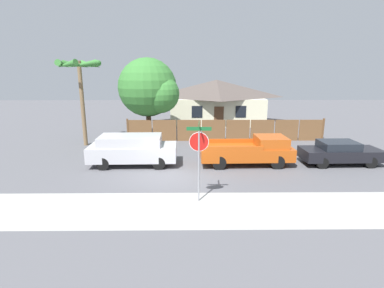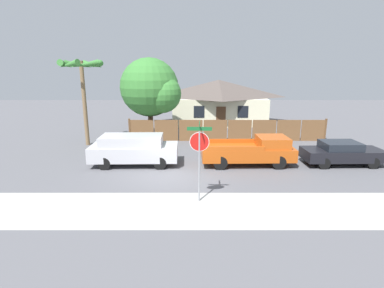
{
  "view_description": "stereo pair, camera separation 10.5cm",
  "coord_description": "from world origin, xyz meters",
  "px_view_note": "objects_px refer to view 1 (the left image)",
  "views": [
    {
      "loc": [
        0.9,
        -14.45,
        5.36
      ],
      "look_at": [
        1.06,
        0.64,
        1.6
      ],
      "focal_mm": 28.0,
      "sensor_mm": 36.0,
      "label": 1
    },
    {
      "loc": [
        1.01,
        -14.45,
        5.36
      ],
      "look_at": [
        1.06,
        0.64,
        1.6
      ],
      "focal_mm": 28.0,
      "sensor_mm": 36.0,
      "label": 2
    }
  ],
  "objects_px": {
    "palm_tree": "(80,72)",
    "parked_sedan": "(340,152)",
    "stop_sign": "(199,148)",
    "house": "(216,101)",
    "red_suv": "(132,149)",
    "oak_tree": "(150,89)",
    "orange_pickup": "(250,151)"
  },
  "relations": [
    {
      "from": "oak_tree",
      "to": "parked_sedan",
      "type": "distance_m",
      "value": 14.04
    },
    {
      "from": "house",
      "to": "stop_sign",
      "type": "distance_m",
      "value": 19.47
    },
    {
      "from": "palm_tree",
      "to": "red_suv",
      "type": "relative_size",
      "value": 1.21
    },
    {
      "from": "palm_tree",
      "to": "parked_sedan",
      "type": "relative_size",
      "value": 1.35
    },
    {
      "from": "parked_sedan",
      "to": "stop_sign",
      "type": "relative_size",
      "value": 1.34
    },
    {
      "from": "oak_tree",
      "to": "stop_sign",
      "type": "distance_m",
      "value": 12.54
    },
    {
      "from": "house",
      "to": "oak_tree",
      "type": "height_order",
      "value": "oak_tree"
    },
    {
      "from": "orange_pickup",
      "to": "parked_sedan",
      "type": "xyz_separation_m",
      "value": [
        5.23,
        -0.01,
        -0.11
      ]
    },
    {
      "from": "red_suv",
      "to": "orange_pickup",
      "type": "relative_size",
      "value": 0.95
    },
    {
      "from": "house",
      "to": "red_suv",
      "type": "distance_m",
      "value": 15.65
    },
    {
      "from": "oak_tree",
      "to": "red_suv",
      "type": "bearing_deg",
      "value": -91.94
    },
    {
      "from": "red_suv",
      "to": "stop_sign",
      "type": "bearing_deg",
      "value": -54.9
    },
    {
      "from": "oak_tree",
      "to": "parked_sedan",
      "type": "relative_size",
      "value": 1.4
    },
    {
      "from": "oak_tree",
      "to": "parked_sedan",
      "type": "xyz_separation_m",
      "value": [
        11.73,
        -7.02,
        -3.19
      ]
    },
    {
      "from": "house",
      "to": "parked_sedan",
      "type": "relative_size",
      "value": 2.2
    },
    {
      "from": "house",
      "to": "red_suv",
      "type": "bearing_deg",
      "value": -112.86
    },
    {
      "from": "house",
      "to": "orange_pickup",
      "type": "height_order",
      "value": "house"
    },
    {
      "from": "stop_sign",
      "to": "house",
      "type": "bearing_deg",
      "value": 85.56
    },
    {
      "from": "palm_tree",
      "to": "orange_pickup",
      "type": "xyz_separation_m",
      "value": [
        11.03,
        -4.71,
        -4.37
      ]
    },
    {
      "from": "red_suv",
      "to": "parked_sedan",
      "type": "height_order",
      "value": "red_suv"
    },
    {
      "from": "red_suv",
      "to": "parked_sedan",
      "type": "relative_size",
      "value": 1.11
    },
    {
      "from": "red_suv",
      "to": "stop_sign",
      "type": "xyz_separation_m",
      "value": [
        3.64,
        -4.94,
        1.35
      ]
    },
    {
      "from": "stop_sign",
      "to": "palm_tree",
      "type": "bearing_deg",
      "value": 132.1
    },
    {
      "from": "palm_tree",
      "to": "orange_pickup",
      "type": "bearing_deg",
      "value": -23.1
    },
    {
      "from": "oak_tree",
      "to": "orange_pickup",
      "type": "relative_size",
      "value": 1.19
    },
    {
      "from": "oak_tree",
      "to": "parked_sedan",
      "type": "bearing_deg",
      "value": -30.9
    },
    {
      "from": "red_suv",
      "to": "parked_sedan",
      "type": "xyz_separation_m",
      "value": [
        11.97,
        -0.0,
        -0.23
      ]
    },
    {
      "from": "parked_sedan",
      "to": "house",
      "type": "bearing_deg",
      "value": 111.1
    },
    {
      "from": "house",
      "to": "palm_tree",
      "type": "height_order",
      "value": "palm_tree"
    },
    {
      "from": "oak_tree",
      "to": "stop_sign",
      "type": "xyz_separation_m",
      "value": [
        3.4,
        -11.96,
        -1.62
      ]
    },
    {
      "from": "oak_tree",
      "to": "orange_pickup",
      "type": "height_order",
      "value": "oak_tree"
    },
    {
      "from": "orange_pickup",
      "to": "stop_sign",
      "type": "bearing_deg",
      "value": -123.35
    }
  ]
}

